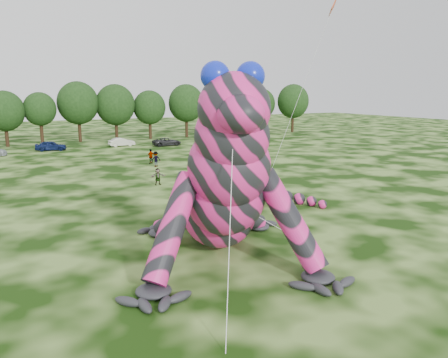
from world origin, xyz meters
name	(u,v)px	position (x,y,z in m)	size (l,w,h in m)	color
ground	(130,263)	(0.00, 0.00, 0.00)	(240.00, 240.00, 0.00)	#16330A
inflatable_gecko	(214,157)	(5.42, 0.96, 5.11)	(17.22, 20.45, 10.23)	#DF2482
flying_kite	(327,22)	(17.32, 5.73, 13.96)	(4.61, 3.96, 16.04)	#D2421A
tree_8	(5,119)	(-4.22, 56.99, 4.47)	(6.14, 5.53, 8.94)	black
tree_9	(41,119)	(1.06, 57.35, 4.34)	(5.27, 4.74, 8.68)	black
tree_10	(79,112)	(7.40, 58.58, 5.25)	(7.09, 6.38, 10.50)	black
tree_11	(116,112)	(13.79, 58.20, 5.03)	(7.01, 6.31, 10.07)	black
tree_12	(150,115)	(20.01, 57.74, 4.49)	(5.99, 5.39, 8.97)	black
tree_13	(186,111)	(27.13, 57.13, 5.06)	(6.83, 6.15, 10.13)	black
tree_14	(212,112)	(33.46, 58.72, 4.70)	(6.82, 6.14, 9.40)	black
tree_15	(236,111)	(38.47, 57.77, 4.82)	(7.17, 6.45, 9.63)	black
tree_16	(261,110)	(45.45, 59.37, 4.69)	(6.26, 5.63, 9.37)	black
tree_17	(293,108)	(51.95, 56.66, 5.15)	(6.98, 6.28, 10.30)	black
car_4	(51,146)	(1.44, 48.62, 0.76)	(1.79, 4.45, 1.52)	#0F1B4A
car_5	(122,142)	(12.27, 48.97, 0.69)	(1.45, 4.17, 1.37)	silver
car_6	(167,142)	(19.05, 46.22, 0.66)	(2.18, 4.72, 1.31)	#28282B
car_7	(216,139)	(28.22, 46.48, 0.65)	(1.83, 4.51, 1.31)	white
spectator_5	(158,177)	(7.69, 17.83, 0.81)	(1.51, 0.48, 1.63)	gray
spectator_2	(156,159)	(10.85, 27.71, 0.92)	(1.19, 0.68, 1.84)	gray
spectator_3	(151,156)	(11.06, 30.17, 0.91)	(1.07, 0.44, 1.82)	gray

